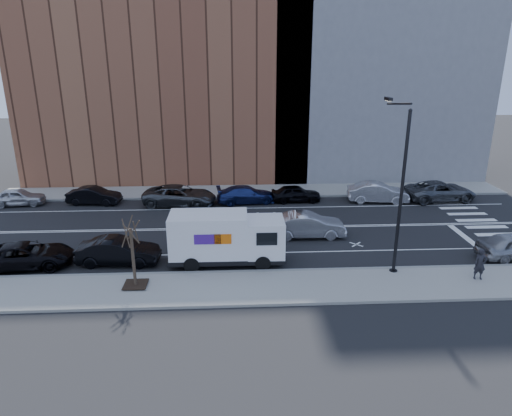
{
  "coord_description": "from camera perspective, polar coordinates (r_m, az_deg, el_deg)",
  "views": [
    {
      "loc": [
        -1.82,
        -29.9,
        11.61
      ],
      "look_at": [
        -0.27,
        0.2,
        1.4
      ],
      "focal_mm": 32.0,
      "sensor_mm": 36.0,
      "label": 1
    }
  ],
  "objects": [
    {
      "name": "sidewalk_near",
      "position": [
        24.11,
        1.77,
        -9.87
      ],
      "size": [
        44.0,
        3.6,
        0.15
      ],
      "primitive_type": "cube",
      "color": "gray",
      "rests_on": "ground"
    },
    {
      "name": "pedestrian",
      "position": [
        27.16,
        26.22,
        -6.31
      ],
      "size": [
        0.67,
        0.48,
        1.72
      ],
      "primitive_type": "imported",
      "rotation": [
        0.0,
        0.0,
        -0.11
      ],
      "color": "black",
      "rests_on": "sidewalk_near"
    },
    {
      "name": "streetlight",
      "position": [
        25.47,
        17.46,
        2.98
      ],
      "size": [
        0.44,
        4.02,
        9.34
      ],
      "color": "black",
      "rests_on": "ground"
    },
    {
      "name": "fedex_van",
      "position": [
        26.28,
        -3.81,
        -3.72
      ],
      "size": [
        6.69,
        2.42,
        3.05
      ],
      "rotation": [
        0.0,
        0.0,
        -0.01
      ],
      "color": "black",
      "rests_on": "ground"
    },
    {
      "name": "near_parked_rear_b",
      "position": [
        29.23,
        -26.79,
        -5.3
      ],
      "size": [
        5.41,
        3.01,
        1.43
      ],
      "primitive_type": "imported",
      "rotation": [
        0.0,
        0.0,
        1.7
      ],
      "color": "black",
      "rests_on": "ground"
    },
    {
      "name": "far_parked_e",
      "position": [
        37.72,
        5.0,
        1.82
      ],
      "size": [
        4.12,
        1.77,
        1.39
      ],
      "primitive_type": "imported",
      "rotation": [
        0.0,
        0.0,
        1.6
      ],
      "color": "black",
      "rests_on": "ground"
    },
    {
      "name": "far_parked_a",
      "position": [
        41.35,
        -27.59,
        1.23
      ],
      "size": [
        4.21,
        2.03,
        1.39
      ],
      "primitive_type": "imported",
      "rotation": [
        0.0,
        0.0,
        1.67
      ],
      "color": "#B6B6BB",
      "rests_on": "ground"
    },
    {
      "name": "bldg_brick",
      "position": [
        45.92,
        -11.21,
        17.62
      ],
      "size": [
        26.0,
        10.0,
        22.0
      ],
      "primitive_type": "cube",
      "color": "brown",
      "rests_on": "ground"
    },
    {
      "name": "curb_near",
      "position": [
        25.7,
        1.45,
        -7.94
      ],
      "size": [
        44.0,
        0.25,
        0.17
      ],
      "primitive_type": "cube",
      "color": "gray",
      "rests_on": "ground"
    },
    {
      "name": "sidewalk_far",
      "position": [
        40.42,
        -0.24,
        2.13
      ],
      "size": [
        44.0,
        3.6,
        0.15
      ],
      "primitive_type": "cube",
      "color": "gray",
      "rests_on": "ground"
    },
    {
      "name": "street_tree",
      "position": [
        24.33,
        -15.05,
        -6.65
      ],
      "size": [
        1.2,
        1.2,
        3.75
      ],
      "color": "black",
      "rests_on": "ground"
    },
    {
      "name": "far_parked_b",
      "position": [
        39.24,
        -19.58,
        1.46
      ],
      "size": [
        4.38,
        1.92,
        1.4
      ],
      "primitive_type": "imported",
      "rotation": [
        0.0,
        0.0,
        1.47
      ],
      "color": "black",
      "rests_on": "ground"
    },
    {
      "name": "driving_sedan",
      "position": [
        30.49,
        6.49,
        -2.14
      ],
      "size": [
        4.95,
        1.73,
        1.63
      ],
      "primitive_type": "imported",
      "rotation": [
        0.0,
        0.0,
        1.57
      ],
      "color": "#B0B1B6",
      "rests_on": "ground"
    },
    {
      "name": "far_parked_g",
      "position": [
        40.88,
        22.03,
        1.99
      ],
      "size": [
        5.98,
        3.17,
        1.6
      ],
      "primitive_type": "imported",
      "rotation": [
        0.0,
        0.0,
        1.66
      ],
      "color": "#4D5055",
      "rests_on": "ground"
    },
    {
      "name": "road_markings",
      "position": [
        32.12,
        0.51,
        -2.47
      ],
      "size": [
        40.0,
        8.6,
        0.01
      ],
      "primitive_type": null,
      "color": "white",
      "rests_on": "ground"
    },
    {
      "name": "crosswalk",
      "position": [
        36.69,
        26.33,
        -1.75
      ],
      "size": [
        3.0,
        14.0,
        0.01
      ],
      "primitive_type": null,
      "color": "white",
      "rests_on": "ground"
    },
    {
      "name": "near_parked_rear_a",
      "position": [
        27.66,
        -16.83,
        -5.2
      ],
      "size": [
        4.78,
        1.88,
        1.55
      ],
      "primitive_type": "imported",
      "rotation": [
        0.0,
        0.0,
        1.52
      ],
      "color": "black",
      "rests_on": "ground"
    },
    {
      "name": "far_parked_f",
      "position": [
        38.78,
        14.98,
        1.89
      ],
      "size": [
        5.06,
        2.29,
        1.61
      ],
      "primitive_type": "imported",
      "rotation": [
        0.0,
        0.0,
        1.45
      ],
      "color": "silver",
      "rests_on": "ground"
    },
    {
      "name": "bldg_concrete",
      "position": [
        47.57,
        14.85,
        19.81
      ],
      "size": [
        20.0,
        10.0,
        26.0
      ],
      "primitive_type": "cube",
      "color": "slate",
      "rests_on": "ground"
    },
    {
      "name": "curb_far",
      "position": [
        38.7,
        -0.11,
        1.39
      ],
      "size": [
        44.0,
        0.25,
        0.17
      ],
      "primitive_type": "cube",
      "color": "gray",
      "rests_on": "ground"
    },
    {
      "name": "far_parked_d",
      "position": [
        37.29,
        -1.22,
        1.7
      ],
      "size": [
        4.99,
        2.45,
        1.4
      ],
      "primitive_type": "imported",
      "rotation": [
        0.0,
        0.0,
        1.67
      ],
      "color": "navy",
      "rests_on": "ground"
    },
    {
      "name": "ground",
      "position": [
        32.12,
        0.51,
        -2.47
      ],
      "size": [
        120.0,
        120.0,
        0.0
      ],
      "primitive_type": "plane",
      "color": "black",
      "rests_on": "ground"
    },
    {
      "name": "far_parked_c",
      "position": [
        37.15,
        -9.52,
        1.54
      ],
      "size": [
        6.09,
        3.38,
        1.61
      ],
      "primitive_type": "imported",
      "rotation": [
        0.0,
        0.0,
        1.44
      ],
      "color": "#424549",
      "rests_on": "ground"
    }
  ]
}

